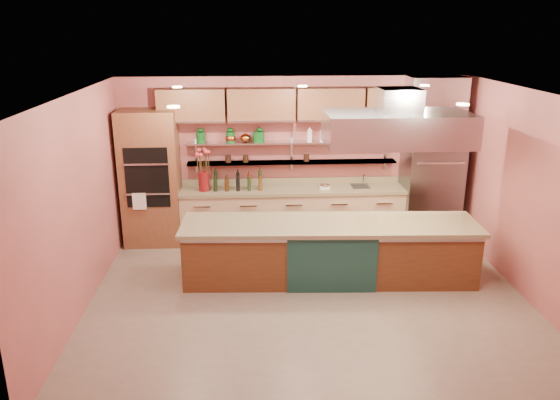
{
  "coord_description": "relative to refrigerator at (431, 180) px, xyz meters",
  "views": [
    {
      "loc": [
        -0.79,
        -6.78,
        3.61
      ],
      "look_at": [
        -0.34,
        1.0,
        1.11
      ],
      "focal_mm": 35.0,
      "sensor_mm": 36.0,
      "label": 1
    }
  ],
  "objects": [
    {
      "name": "kitchen_scale",
      "position": [
        -1.85,
        0.01,
        -0.07
      ],
      "size": [
        0.21,
        0.18,
        0.1
      ],
      "primitive_type": "cube",
      "rotation": [
        0.0,
        0.0,
        0.35
      ],
      "color": "silver",
      "rests_on": "back_counter"
    },
    {
      "name": "range_hood",
      "position": [
        -1.09,
        -1.56,
        1.2
      ],
      "size": [
        2.0,
        1.0,
        0.45
      ],
      "primitive_type": "cube",
      "color": "#B8BCC0",
      "rests_on": "ceiling"
    },
    {
      "name": "wall_shelf_lower",
      "position": [
        -2.4,
        0.23,
        0.3
      ],
      "size": [
        3.6,
        0.26,
        0.03
      ],
      "primitive_type": "cube",
      "color": "#B8BCC0",
      "rests_on": "wall_back"
    },
    {
      "name": "back_counter",
      "position": [
        -2.4,
        0.06,
        -0.58
      ],
      "size": [
        3.84,
        0.64,
        0.93
      ],
      "primitive_type": "cube",
      "color": "tan",
      "rests_on": "floor"
    },
    {
      "name": "oil_bottle_cluster",
      "position": [
        -3.34,
        0.01,
        0.02
      ],
      "size": [
        0.91,
        0.56,
        0.28
      ],
      "primitive_type": "cube",
      "rotation": [
        0.0,
        0.0,
        -0.39
      ],
      "color": "black",
      "rests_on": "back_counter"
    },
    {
      "name": "refrigerator",
      "position": [
        0.0,
        0.0,
        0.0
      ],
      "size": [
        0.95,
        0.72,
        2.1
      ],
      "primitive_type": "cube",
      "color": "slate",
      "rests_on": "floor"
    },
    {
      "name": "wall_back",
      "position": [
        -2.35,
        0.36,
        0.35
      ],
      "size": [
        6.0,
        0.04,
        2.8
      ],
      "primitive_type": "cube",
      "color": "#B95A57",
      "rests_on": "floor"
    },
    {
      "name": "green_canister",
      "position": [
        -2.99,
        0.23,
        0.75
      ],
      "size": [
        0.18,
        0.18,
        0.18
      ],
      "primitive_type": "cylinder",
      "rotation": [
        0.0,
        0.0,
        0.25
      ],
      "color": "#104B19",
      "rests_on": "wall_shelf_upper"
    },
    {
      "name": "flower_vase",
      "position": [
        -3.91,
        0.01,
        0.05
      ],
      "size": [
        0.21,
        0.21,
        0.33
      ],
      "primitive_type": "cylinder",
      "rotation": [
        0.0,
        0.0,
        -0.13
      ],
      "color": "maroon",
      "rests_on": "back_counter"
    },
    {
      "name": "bar_faucet",
      "position": [
        -1.16,
        0.11,
        -0.01
      ],
      "size": [
        0.03,
        0.03,
        0.22
      ],
      "primitive_type": "cylinder",
      "rotation": [
        0.0,
        0.0,
        -0.0
      ],
      "color": "silver",
      "rests_on": "back_counter"
    },
    {
      "name": "floor",
      "position": [
        -2.35,
        -2.14,
        -1.06
      ],
      "size": [
        6.0,
        5.0,
        0.02
      ],
      "primitive_type": "cube",
      "color": "gray",
      "rests_on": "ground"
    },
    {
      "name": "wall_front",
      "position": [
        -2.35,
        -4.64,
        0.35
      ],
      "size": [
        6.0,
        0.04,
        2.8
      ],
      "primitive_type": "cube",
      "color": "#B95A57",
      "rests_on": "floor"
    },
    {
      "name": "oven_stack",
      "position": [
        -4.8,
        0.04,
        0.1
      ],
      "size": [
        0.95,
        0.64,
        2.3
      ],
      "primitive_type": "cube",
      "color": "brown",
      "rests_on": "floor"
    },
    {
      "name": "island",
      "position": [
        -1.99,
        -1.56,
        -0.61
      ],
      "size": [
        4.25,
        1.11,
        0.88
      ],
      "primitive_type": "cube",
      "rotation": [
        0.0,
        0.0,
        -0.05
      ],
      "color": "brown",
      "rests_on": "floor"
    },
    {
      "name": "wall_right",
      "position": [
        0.65,
        -2.14,
        0.35
      ],
      "size": [
        0.04,
        5.0,
        2.8
      ],
      "primitive_type": "cube",
      "color": "#B95A57",
      "rests_on": "floor"
    },
    {
      "name": "wall_left",
      "position": [
        -5.35,
        -2.14,
        0.35
      ],
      "size": [
        0.04,
        5.0,
        2.8
      ],
      "primitive_type": "cube",
      "color": "#B95A57",
      "rests_on": "floor"
    },
    {
      "name": "copper_kettle",
      "position": [
        -3.2,
        0.23,
        0.74
      ],
      "size": [
        0.23,
        0.23,
        0.14
      ],
      "primitive_type": "ellipsoid",
      "rotation": [
        0.0,
        0.0,
        0.37
      ],
      "color": "#C1592C",
      "rests_on": "wall_shelf_upper"
    },
    {
      "name": "ceiling",
      "position": [
        -2.35,
        -2.14,
        1.75
      ],
      "size": [
        6.0,
        5.0,
        0.02
      ],
      "primitive_type": "cube",
      "color": "black",
      "rests_on": "wall_back"
    },
    {
      "name": "wall_shelf_upper",
      "position": [
        -2.4,
        0.23,
        0.65
      ],
      "size": [
        3.6,
        0.26,
        0.03
      ],
      "primitive_type": "cube",
      "color": "#B8BCC0",
      "rests_on": "wall_back"
    },
    {
      "name": "ceiling_downlights",
      "position": [
        -2.35,
        -1.94,
        1.72
      ],
      "size": [
        4.0,
        2.8,
        0.02
      ],
      "primitive_type": "cube",
      "color": "#FFE5A5",
      "rests_on": "ceiling"
    },
    {
      "name": "upper_cabinets",
      "position": [
        -2.35,
        0.18,
        1.3
      ],
      "size": [
        4.6,
        0.36,
        0.55
      ],
      "primitive_type": "cube",
      "color": "brown",
      "rests_on": "wall_back"
    }
  ]
}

